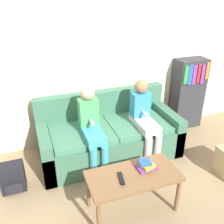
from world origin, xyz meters
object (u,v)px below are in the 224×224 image
(person_left, at_px, (92,126))
(tv_remote, at_px, (121,178))
(backpack, at_px, (13,178))
(person_right, at_px, (144,117))
(couch, at_px, (109,136))
(bookshelf, at_px, (187,94))
(coffee_table, at_px, (133,179))

(person_left, bearing_deg, tv_remote, -86.56)
(tv_remote, distance_m, backpack, 1.32)
(person_right, xyz_separation_m, tv_remote, (-0.67, -0.86, -0.13))
(couch, relative_size, bookshelf, 1.64)
(person_right, bearing_deg, backpack, -176.41)
(person_left, height_order, person_right, person_left)
(tv_remote, bearing_deg, person_left, 103.85)
(backpack, bearing_deg, tv_remote, -36.02)
(tv_remote, bearing_deg, person_right, 62.71)
(couch, bearing_deg, coffee_table, -95.45)
(coffee_table, bearing_deg, backpack, 148.09)
(couch, height_order, bookshelf, bookshelf)
(person_left, bearing_deg, coffee_table, -77.19)
(couch, xyz_separation_m, person_right, (0.43, -0.20, 0.32))
(coffee_table, xyz_separation_m, person_left, (-0.19, 0.84, 0.20))
(tv_remote, bearing_deg, backpack, 154.39)
(couch, relative_size, person_right, 1.77)
(person_right, bearing_deg, tv_remote, -127.70)
(person_right, relative_size, bookshelf, 0.93)
(couch, relative_size, backpack, 5.70)
(bookshelf, xyz_separation_m, backpack, (-2.76, -0.63, -0.42))
(coffee_table, relative_size, person_right, 0.87)
(coffee_table, bearing_deg, person_left, 102.81)
(person_left, height_order, tv_remote, person_left)
(person_left, bearing_deg, backpack, -173.84)
(coffee_table, distance_m, bookshelf, 2.10)
(tv_remote, bearing_deg, coffee_table, 19.27)
(person_left, height_order, backpack, person_left)
(coffee_table, distance_m, person_right, 1.01)
(tv_remote, height_order, bookshelf, bookshelf)
(coffee_table, distance_m, backpack, 1.41)
(tv_remote, distance_m, bookshelf, 2.21)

